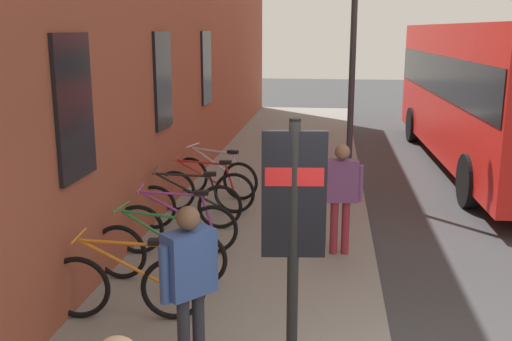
{
  "coord_description": "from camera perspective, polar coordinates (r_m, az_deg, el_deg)",
  "views": [
    {
      "loc": [
        -4.18,
        0.69,
        3.23
      ],
      "look_at": [
        3.85,
        1.7,
        1.31
      ],
      "focal_mm": 41.71,
      "sensor_mm": 36.0,
      "label": 1
    }
  ],
  "objects": [
    {
      "name": "pedestrian_by_facade",
      "position": [
        8.35,
        8.16,
        -1.66
      ],
      "size": [
        0.27,
        0.6,
        1.58
      ],
      "color": "maroon",
      "rests_on": "sidewalk_pavement"
    },
    {
      "name": "bicycle_leaning_wall",
      "position": [
        7.59,
        -9.22,
        -7.81
      ],
      "size": [
        0.48,
        1.77,
        0.97
      ],
      "color": "black",
      "rests_on": "sidewalk_pavement"
    },
    {
      "name": "pedestrian_near_bus",
      "position": [
        5.42,
        -6.38,
        -9.81
      ],
      "size": [
        0.5,
        0.48,
        1.61
      ],
      "color": "#26262D",
      "rests_on": "sidewalk_pavement"
    },
    {
      "name": "bicycle_under_window",
      "position": [
        6.75,
        -12.34,
        -10.74
      ],
      "size": [
        0.48,
        1.77,
        0.97
      ],
      "color": "black",
      "rests_on": "sidewalk_pavement"
    },
    {
      "name": "ground",
      "position": [
        10.82,
        15.89,
        -4.53
      ],
      "size": [
        60.0,
        60.0,
        0.0
      ],
      "primitive_type": "plane",
      "color": "#38383A"
    },
    {
      "name": "city_bus",
      "position": [
        14.96,
        21.64,
        7.42
      ],
      "size": [
        10.56,
        2.85,
        3.35
      ],
      "color": "red",
      "rests_on": "ground"
    },
    {
      "name": "bicycle_nearest_sign",
      "position": [
        10.35,
        -4.9,
        -1.91
      ],
      "size": [
        0.48,
        1.77,
        0.97
      ],
      "color": "black",
      "rests_on": "sidewalk_pavement"
    },
    {
      "name": "bicycle_beside_lamp",
      "position": [
        9.52,
        -6.6,
        -3.33
      ],
      "size": [
        0.48,
        1.76,
        0.97
      ],
      "color": "black",
      "rests_on": "sidewalk_pavement"
    },
    {
      "name": "sidewalk_pavement",
      "position": [
        12.63,
        2.16,
        -1.16
      ],
      "size": [
        24.0,
        3.5,
        0.12
      ],
      "primitive_type": "cube",
      "color": "gray",
      "rests_on": "ground"
    },
    {
      "name": "bicycle_by_door",
      "position": [
        11.29,
        -3.88,
        -0.6
      ],
      "size": [
        0.66,
        1.71,
        0.97
      ],
      "color": "black",
      "rests_on": "sidewalk_pavement"
    },
    {
      "name": "bicycle_end_of_row",
      "position": [
        8.5,
        -7.67,
        -5.43
      ],
      "size": [
        0.48,
        1.76,
        0.97
      ],
      "color": "black",
      "rests_on": "sidewalk_pavement"
    },
    {
      "name": "street_lamp",
      "position": [
        11.75,
        9.35,
        13.27
      ],
      "size": [
        0.28,
        0.28,
        5.28
      ],
      "color": "#333338",
      "rests_on": "sidewalk_pavement"
    },
    {
      "name": "transit_info_sign",
      "position": [
        5.08,
        3.63,
        -3.97
      ],
      "size": [
        0.14,
        0.56,
        2.4
      ],
      "color": "black",
      "rests_on": "sidewalk_pavement"
    }
  ]
}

